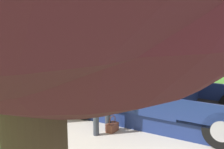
{
  "coord_description": "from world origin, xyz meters",
  "views": [
    {
      "loc": [
        -6.64,
        1.3,
        2.73
      ],
      "look_at": [
        -0.88,
        5.06,
        1.3
      ],
      "focal_mm": 47.27,
      "sensor_mm": 36.0,
      "label": 1
    }
  ],
  "objects": [
    {
      "name": "person_with_hat",
      "position": [
        -1.36,
        5.03,
        1.02
      ],
      "size": [
        0.5,
        0.45,
        1.73
      ],
      "rotation": [
        0.0,
        0.0,
        -0.21
      ],
      "color": "#333842",
      "rests_on": "ground"
    },
    {
      "name": "pickup_truck",
      "position": [
        0.1,
        4.39,
        0.77
      ],
      "size": [
        2.33,
        5.6,
        1.72
      ],
      "rotation": [
        0.0,
        0.0,
        0.05
      ],
      "color": "navy",
      "rests_on": "ground"
    },
    {
      "name": "wheeled_trash_bin",
      "position": [
        3.79,
        7.58,
        0.6
      ],
      "size": [
        0.6,
        0.72,
        1.12
      ],
      "color": "#424247",
      "rests_on": "ground"
    },
    {
      "name": "handbag",
      "position": [
        -1.17,
        4.88,
        0.12
      ],
      "size": [
        0.3,
        0.19,
        0.39
      ],
      "color": "brown",
      "rests_on": "ground"
    }
  ]
}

